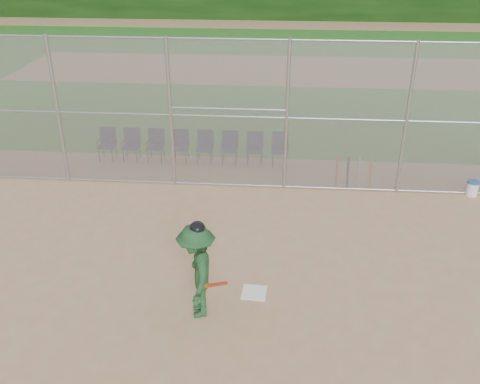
# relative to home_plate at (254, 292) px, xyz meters

# --- Properties ---
(ground) EXTENTS (100.00, 100.00, 0.00)m
(ground) POSITION_rel_home_plate_xyz_m (-0.44, -0.35, -0.01)
(ground) COLOR tan
(ground) RESTS_ON ground
(grass_strip) EXTENTS (100.00, 100.00, 0.00)m
(grass_strip) POSITION_rel_home_plate_xyz_m (-0.44, 17.65, -0.00)
(grass_strip) COLOR #276A1F
(grass_strip) RESTS_ON ground
(dirt_patch_far) EXTENTS (24.00, 24.00, 0.00)m
(dirt_patch_far) POSITION_rel_home_plate_xyz_m (-0.44, 17.65, -0.00)
(dirt_patch_far) COLOR tan
(dirt_patch_far) RESTS_ON ground
(backstop_fence) EXTENTS (16.09, 0.09, 4.00)m
(backstop_fence) POSITION_rel_home_plate_xyz_m (-0.44, 4.65, 2.06)
(backstop_fence) COLOR gray
(backstop_fence) RESTS_ON ground
(home_plate) EXTENTS (0.50, 0.50, 0.02)m
(home_plate) POSITION_rel_home_plate_xyz_m (0.00, 0.00, 0.00)
(home_plate) COLOR white
(home_plate) RESTS_ON ground
(batter_at_plate) EXTENTS (1.00, 1.42, 1.93)m
(batter_at_plate) POSITION_rel_home_plate_xyz_m (-0.99, -0.65, 0.92)
(batter_at_plate) COLOR #1E4B26
(batter_at_plate) RESTS_ON ground
(water_cooler) EXTENTS (0.32, 0.32, 0.40)m
(water_cooler) POSITION_rel_home_plate_xyz_m (5.50, 4.62, 0.19)
(water_cooler) COLOR white
(water_cooler) RESTS_ON ground
(spare_bats) EXTENTS (0.96, 0.38, 0.83)m
(spare_bats) POSITION_rel_home_plate_xyz_m (2.42, 4.92, 0.40)
(spare_bats) COLOR #D84C14
(spare_bats) RESTS_ON ground
(chair_0) EXTENTS (0.54, 0.52, 0.96)m
(chair_0) POSITION_rel_home_plate_xyz_m (-4.78, 6.19, 0.47)
(chair_0) COLOR #0F0F37
(chair_0) RESTS_ON ground
(chair_1) EXTENTS (0.54, 0.52, 0.96)m
(chair_1) POSITION_rel_home_plate_xyz_m (-4.03, 6.19, 0.47)
(chair_1) COLOR #0F0F37
(chair_1) RESTS_ON ground
(chair_2) EXTENTS (0.54, 0.52, 0.96)m
(chair_2) POSITION_rel_home_plate_xyz_m (-3.29, 6.19, 0.47)
(chair_2) COLOR #0F0F37
(chair_2) RESTS_ON ground
(chair_3) EXTENTS (0.54, 0.52, 0.96)m
(chair_3) POSITION_rel_home_plate_xyz_m (-2.55, 6.19, 0.47)
(chair_3) COLOR #0F0F37
(chair_3) RESTS_ON ground
(chair_4) EXTENTS (0.54, 0.52, 0.96)m
(chair_4) POSITION_rel_home_plate_xyz_m (-1.81, 6.19, 0.47)
(chair_4) COLOR #0F0F37
(chair_4) RESTS_ON ground
(chair_5) EXTENTS (0.54, 0.52, 0.96)m
(chair_5) POSITION_rel_home_plate_xyz_m (-1.07, 6.19, 0.47)
(chair_5) COLOR #0F0F37
(chair_5) RESTS_ON ground
(chair_6) EXTENTS (0.54, 0.52, 0.96)m
(chair_6) POSITION_rel_home_plate_xyz_m (-0.32, 6.19, 0.47)
(chair_6) COLOR #0F0F37
(chair_6) RESTS_ON ground
(chair_7) EXTENTS (0.54, 0.52, 0.96)m
(chair_7) POSITION_rel_home_plate_xyz_m (0.42, 6.19, 0.47)
(chair_7) COLOR #0F0F37
(chair_7) RESTS_ON ground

